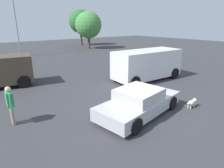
# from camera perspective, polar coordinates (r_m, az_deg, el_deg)

# --- Properties ---
(ground_plane) EXTENTS (80.00, 80.00, 0.00)m
(ground_plane) POSITION_cam_1_polar(r_m,az_deg,el_deg) (8.91, 8.00, -8.37)
(ground_plane) COLOR #38383D
(sedan_foreground) EXTENTS (4.51, 2.41, 1.20)m
(sedan_foreground) POSITION_cam_1_polar(r_m,az_deg,el_deg) (8.54, 8.24, -5.46)
(sedan_foreground) COLOR #B7BABF
(sedan_foreground) RESTS_ON ground_plane
(dog) EXTENTS (0.70, 0.25, 0.42)m
(dog) POSITION_cam_1_polar(r_m,az_deg,el_deg) (9.97, 22.89, -5.13)
(dog) COLOR beige
(dog) RESTS_ON ground_plane
(van_white) EXTENTS (5.16, 2.42, 2.10)m
(van_white) POSITION_cam_1_polar(r_m,az_deg,el_deg) (13.77, 10.48, 5.94)
(van_white) COLOR white
(van_white) RESTS_ON ground_plane
(pedestrian) EXTENTS (0.25, 0.57, 1.61)m
(pedestrian) POSITION_cam_1_polar(r_m,az_deg,el_deg) (8.44, -28.29, -4.92)
(pedestrian) COLOR gray
(pedestrian) RESTS_ON ground_plane
(light_post_near) EXTENTS (0.44, 0.44, 7.76)m
(light_post_near) POSITION_cam_1_polar(r_m,az_deg,el_deg) (26.09, -27.24, 18.68)
(light_post_near) COLOR gray
(light_post_near) RESTS_ON ground_plane
(tree_back_left) EXTENTS (4.04, 4.04, 5.65)m
(tree_back_left) POSITION_cam_1_polar(r_m,az_deg,el_deg) (30.78, -7.10, 17.18)
(tree_back_left) COLOR brown
(tree_back_left) RESTS_ON ground_plane
(tree_back_center) EXTENTS (4.11, 4.11, 6.22)m
(tree_back_center) POSITION_cam_1_polar(r_m,az_deg,el_deg) (36.03, -9.43, 18.02)
(tree_back_center) COLOR brown
(tree_back_center) RESTS_ON ground_plane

